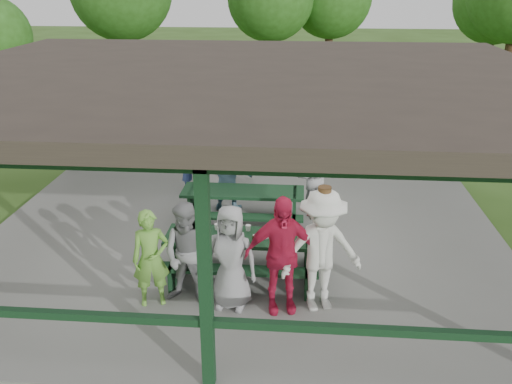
# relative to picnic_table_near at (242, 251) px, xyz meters

# --- Properties ---
(ground) EXTENTS (90.00, 90.00, 0.00)m
(ground) POSITION_rel_picnic_table_near_xyz_m (-0.13, 1.20, -0.57)
(ground) COLOR #304F18
(ground) RESTS_ON ground
(concrete_slab) EXTENTS (10.00, 8.00, 0.10)m
(concrete_slab) POSITION_rel_picnic_table_near_xyz_m (-0.13, 1.20, -0.52)
(concrete_slab) COLOR slate
(concrete_slab) RESTS_ON ground
(pavilion_structure) EXTENTS (10.60, 8.60, 3.24)m
(pavilion_structure) POSITION_rel_picnic_table_near_xyz_m (-0.13, 1.20, 2.60)
(pavilion_structure) COLOR black
(pavilion_structure) RESTS_ON concrete_slab
(picnic_table_near) EXTENTS (2.51, 1.39, 0.75)m
(picnic_table_near) POSITION_rel_picnic_table_near_xyz_m (0.00, 0.00, 0.00)
(picnic_table_near) COLOR black
(picnic_table_near) RESTS_ON concrete_slab
(picnic_table_far) EXTENTS (2.42, 1.39, 0.75)m
(picnic_table_far) POSITION_rel_picnic_table_near_xyz_m (-0.19, 2.00, -0.00)
(picnic_table_far) COLOR black
(picnic_table_far) RESTS_ON concrete_slab
(table_setting) EXTENTS (2.33, 0.45, 0.10)m
(table_setting) POSITION_rel_picnic_table_near_xyz_m (0.12, 0.01, 0.31)
(table_setting) COLOR white
(table_setting) RESTS_ON picnic_table_near
(contestant_green) EXTENTS (0.65, 0.52, 1.54)m
(contestant_green) POSITION_rel_picnic_table_near_xyz_m (-1.28, -0.91, 0.30)
(contestant_green) COLOR #68A83A
(contestant_green) RESTS_ON concrete_slab
(contestant_grey_left) EXTENTS (0.90, 0.76, 1.64)m
(contestant_grey_left) POSITION_rel_picnic_table_near_xyz_m (-0.71, -0.83, 0.35)
(contestant_grey_left) COLOR gray
(contestant_grey_left) RESTS_ON concrete_slab
(contestant_grey_mid) EXTENTS (0.86, 0.62, 1.64)m
(contestant_grey_mid) POSITION_rel_picnic_table_near_xyz_m (-0.07, -0.87, 0.35)
(contestant_grey_mid) COLOR gray
(contestant_grey_mid) RESTS_ON concrete_slab
(contestant_red) EXTENTS (1.14, 0.64, 1.84)m
(contestant_red) POSITION_rel_picnic_table_near_xyz_m (0.67, -0.90, 0.45)
(contestant_red) COLOR #C61D42
(contestant_red) RESTS_ON concrete_slab
(contestant_white_fedora) EXTENTS (1.40, 1.07, 1.97)m
(contestant_white_fedora) POSITION_rel_picnic_table_near_xyz_m (1.27, -0.82, 0.49)
(contestant_white_fedora) COLOR silver
(contestant_white_fedora) RESTS_ON concrete_slab
(spectator_lblue) EXTENTS (1.47, 0.63, 1.53)m
(spectator_lblue) POSITION_rel_picnic_table_near_xyz_m (-0.61, 2.78, 0.29)
(spectator_lblue) COLOR #80B1C6
(spectator_lblue) RESTS_ON concrete_slab
(spectator_blue) EXTENTS (0.72, 0.53, 1.82)m
(spectator_blue) POSITION_rel_picnic_table_near_xyz_m (-1.51, 3.55, 0.44)
(spectator_blue) COLOR #384E92
(spectator_blue) RESTS_ON concrete_slab
(spectator_grey) EXTENTS (0.79, 0.64, 1.54)m
(spectator_grey) POSITION_rel_picnic_table_near_xyz_m (1.19, 2.81, 0.30)
(spectator_grey) COLOR gray
(spectator_grey) RESTS_ON concrete_slab
(pickup_truck) EXTENTS (5.56, 3.01, 1.48)m
(pickup_truck) POSITION_rel_picnic_table_near_xyz_m (3.08, 9.32, 0.17)
(pickup_truck) COLOR silver
(pickup_truck) RESTS_ON ground
(farm_trailer) EXTENTS (4.26, 2.69, 1.49)m
(farm_trailer) POSITION_rel_picnic_table_near_xyz_m (-2.57, 9.39, 0.17)
(farm_trailer) COLOR navy
(farm_trailer) RESTS_ON ground
(tree_far_right) EXTENTS (3.53, 3.53, 5.51)m
(tree_far_right) POSITION_rel_picnic_table_near_xyz_m (8.98, 16.96, 3.15)
(tree_far_right) COLOR black
(tree_far_right) RESTS_ON ground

